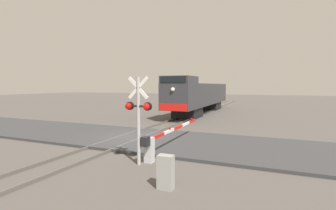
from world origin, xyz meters
TOP-DOWN VIEW (x-y plane):
  - ground_plane at (0.00, 0.00)m, footprint 160.00×160.00m
  - rail_track_left at (-0.72, 0.00)m, footprint 0.08×80.00m
  - rail_track_right at (0.72, 0.00)m, footprint 0.08×80.00m
  - road_surface at (0.00, 0.00)m, footprint 36.00×6.09m
  - locomotive at (0.00, 15.67)m, footprint 2.79×18.09m
  - crossing_signal at (3.02, -4.27)m, footprint 1.18×0.33m
  - crossing_gate at (3.27, -2.62)m, footprint 0.36×7.20m
  - utility_cabinet at (5.03, -6.05)m, footprint 0.51×0.33m

SIDE VIEW (x-z plane):
  - ground_plane at x=0.00m, z-range 0.00..0.00m
  - road_surface at x=0.00m, z-range 0.00..0.15m
  - rail_track_left at x=-0.72m, z-range 0.00..0.15m
  - rail_track_right at x=0.72m, z-range 0.00..0.15m
  - utility_cabinet at x=5.03m, z-range 0.00..1.10m
  - crossing_gate at x=3.27m, z-range 0.17..1.36m
  - locomotive at x=0.00m, z-range 0.07..4.24m
  - crossing_signal at x=3.02m, z-range 0.41..4.10m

